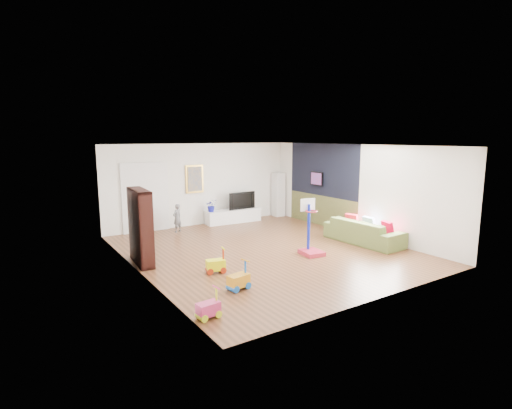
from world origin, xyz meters
TOP-DOWN VIEW (x-y plane):
  - floor at (0.00, 0.00)m, footprint 6.50×7.50m
  - ceiling at (0.00, 0.00)m, footprint 6.50×7.50m
  - wall_back at (0.00, 3.75)m, footprint 6.50×0.00m
  - wall_front at (0.00, -3.75)m, footprint 6.50×0.00m
  - wall_left at (-3.25, 0.00)m, footprint 0.00×7.50m
  - wall_right at (3.25, 0.00)m, footprint 0.00×7.50m
  - navy_accent at (3.23, 1.40)m, footprint 0.01×3.20m
  - olive_wainscot at (3.23, 1.40)m, footprint 0.01×3.20m
  - doorway at (-1.90, 3.71)m, footprint 1.45×0.06m
  - painting_back at (-0.25, 3.71)m, footprint 0.62×0.06m
  - artwork_right at (3.17, 1.60)m, footprint 0.04×0.56m
  - media_console at (1.02, 3.41)m, footprint 1.97×0.59m
  - tall_cabinet at (3.00, 3.50)m, footprint 0.39×0.39m
  - bookshelf at (-3.00, 0.66)m, footprint 0.39×1.21m
  - sofa at (2.71, -0.90)m, footprint 0.97×2.28m
  - basketball_hoop at (0.76, -0.98)m, footprint 0.55×0.64m
  - ride_on_yellow at (-1.87, -0.86)m, footprint 0.45×0.34m
  - ride_on_orange at (-1.95, -1.97)m, footprint 0.46×0.33m
  - ride_on_pink at (-2.99, -2.76)m, footprint 0.39×0.26m
  - child at (-1.12, 3.14)m, footprint 0.38×0.33m
  - tv at (1.32, 3.40)m, footprint 1.03×0.19m
  - vase_plant at (0.21, 3.43)m, footprint 0.45×0.41m
  - pillow_left at (2.90, -1.56)m, footprint 0.19×0.39m
  - pillow_center at (2.97, -0.86)m, footprint 0.10×0.38m
  - pillow_right at (2.90, -0.27)m, footprint 0.19×0.38m

SIDE VIEW (x-z plane):
  - floor at x=0.00m, z-range 0.00..0.00m
  - media_console at x=1.02m, z-range 0.00..0.45m
  - ride_on_pink at x=-2.99m, z-range 0.00..0.50m
  - ride_on_yellow at x=-1.87m, z-range 0.00..0.54m
  - ride_on_orange at x=-1.95m, z-range 0.00..0.56m
  - sofa at x=2.71m, z-range 0.00..0.65m
  - child at x=-1.12m, z-range 0.00..0.88m
  - olive_wainscot at x=3.23m, z-range 0.00..1.00m
  - pillow_left at x=2.90m, z-range 0.33..0.71m
  - pillow_center at x=2.97m, z-range 0.33..0.71m
  - pillow_right at x=2.90m, z-range 0.33..0.70m
  - vase_plant at x=0.21m, z-range 0.45..0.88m
  - basketball_hoop at x=0.76m, z-range 0.00..1.40m
  - tv at x=1.32m, z-range 0.45..1.04m
  - tall_cabinet at x=3.00m, z-range 0.00..1.60m
  - bookshelf at x=-3.00m, z-range 0.00..1.74m
  - doorway at x=-1.90m, z-range 0.00..2.10m
  - wall_back at x=0.00m, z-range 0.00..2.70m
  - wall_front at x=0.00m, z-range 0.00..2.70m
  - wall_left at x=-3.25m, z-range 0.00..2.70m
  - wall_right at x=3.25m, z-range 0.00..2.70m
  - artwork_right at x=3.17m, z-range 1.32..1.78m
  - painting_back at x=-0.25m, z-range 1.09..2.01m
  - navy_accent at x=3.23m, z-range 1.00..2.70m
  - ceiling at x=0.00m, z-range 2.70..2.70m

